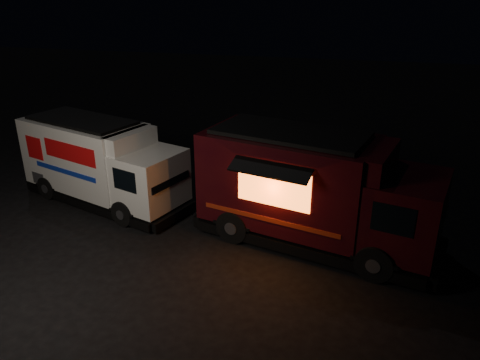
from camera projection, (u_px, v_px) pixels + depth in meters
ground at (173, 254)px, 13.67m from camera, size 80.00×80.00×0.00m
white_truck at (103, 163)px, 16.44m from camera, size 6.90×4.15×2.96m
red_truck at (318, 191)px, 13.71m from camera, size 7.71×4.33×3.39m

